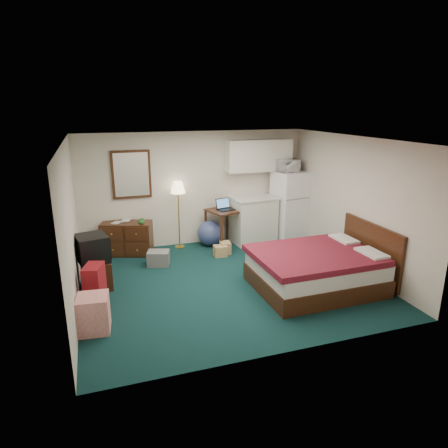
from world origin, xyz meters
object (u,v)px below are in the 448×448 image
object	(u,v)px
suitcase	(95,286)
fridge	(289,206)
dresser	(127,238)
floor_lamp	(179,215)
tv_stand	(97,274)
kitchen_counter	(253,220)
bed	(315,270)
desk	(224,228)

from	to	relation	value
suitcase	fridge	bearing A→B (deg)	42.15
dresser	fridge	distance (m)	3.70
floor_lamp	tv_stand	size ratio (longest dim) A/B	2.78
dresser	kitchen_counter	xyz separation A→B (m)	(2.81, -0.07, 0.16)
dresser	suitcase	xyz separation A→B (m)	(-0.69, -2.15, -0.01)
bed	suitcase	bearing A→B (deg)	170.74
fridge	suitcase	world-z (taller)	fridge
suitcase	bed	bearing A→B (deg)	9.19
fridge	suitcase	bearing A→B (deg)	-164.26
kitchen_counter	desk	bearing A→B (deg)	-178.59
fridge	dresser	bearing A→B (deg)	168.80
dresser	suitcase	distance (m)	2.26
tv_stand	suitcase	distance (m)	0.67
kitchen_counter	fridge	bearing A→B (deg)	-10.35
kitchen_counter	tv_stand	bearing A→B (deg)	-162.65
floor_lamp	fridge	distance (m)	2.55
desk	dresser	bearing A→B (deg)	157.65
floor_lamp	desk	bearing A→B (deg)	-12.60
desk	fridge	world-z (taller)	fridge
bed	dresser	bearing A→B (deg)	136.49
kitchen_counter	bed	bearing A→B (deg)	-92.75
desk	fridge	bearing A→B (deg)	-18.57
kitchen_counter	bed	world-z (taller)	kitchen_counter
kitchen_counter	bed	size ratio (longest dim) A/B	0.50
floor_lamp	desk	size ratio (longest dim) A/B	1.78
bed	tv_stand	xyz separation A→B (m)	(-3.57, 1.20, -0.08)
desk	bed	world-z (taller)	desk
floor_lamp	kitchen_counter	distance (m)	1.70
kitchen_counter	tv_stand	distance (m)	3.76
tv_stand	dresser	bearing A→B (deg)	62.85
bed	tv_stand	bearing A→B (deg)	160.62
fridge	bed	bearing A→B (deg)	-115.65
kitchen_counter	tv_stand	xyz separation A→B (m)	(-3.47, -1.41, -0.27)
desk	floor_lamp	bearing A→B (deg)	149.05
tv_stand	suitcase	xyz separation A→B (m)	(-0.03, -0.66, 0.09)
dresser	tv_stand	world-z (taller)	dresser
kitchen_counter	fridge	size ratio (longest dim) A/B	0.64
desk	bed	distance (m)	2.66
dresser	floor_lamp	distance (m)	1.20
desk	suitcase	world-z (taller)	desk
kitchen_counter	suitcase	world-z (taller)	kitchen_counter
desk	bed	size ratio (longest dim) A/B	0.41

